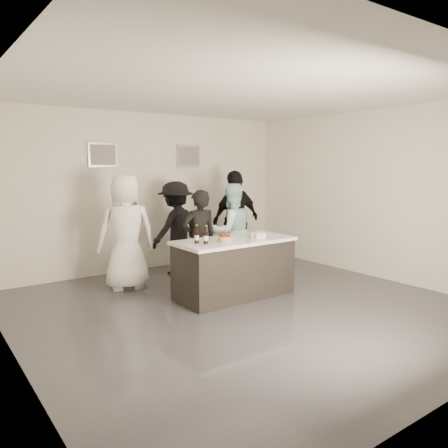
{
  "coord_description": "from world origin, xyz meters",
  "views": [
    {
      "loc": [
        -3.79,
        -4.72,
        2.04
      ],
      "look_at": [
        0.0,
        0.5,
        1.15
      ],
      "focal_mm": 35.0,
      "sensor_mm": 36.0,
      "label": 1
    }
  ],
  "objects_px": {
    "beer_bottle_a": "(197,234)",
    "person_guest_back": "(176,228)",
    "person_guest_left": "(126,232)",
    "person_main_black": "(199,239)",
    "person_guest_right": "(236,220)",
    "bar_counter": "(234,268)",
    "beer_bottle_b": "(206,235)",
    "cake": "(225,239)",
    "person_main_blue": "(231,231)"
  },
  "relations": [
    {
      "from": "person_guest_right",
      "to": "person_guest_back",
      "type": "relative_size",
      "value": 1.11
    },
    {
      "from": "beer_bottle_b",
      "to": "person_main_blue",
      "type": "xyz_separation_m",
      "value": [
        1.19,
        0.98,
        -0.18
      ]
    },
    {
      "from": "person_guest_back",
      "to": "person_guest_left",
      "type": "bearing_deg",
      "value": 2.15
    },
    {
      "from": "cake",
      "to": "beer_bottle_b",
      "type": "bearing_deg",
      "value": 177.62
    },
    {
      "from": "bar_counter",
      "to": "person_guest_back",
      "type": "distance_m",
      "value": 1.84
    },
    {
      "from": "person_guest_left",
      "to": "person_guest_right",
      "type": "height_order",
      "value": "person_guest_right"
    },
    {
      "from": "beer_bottle_a",
      "to": "person_guest_back",
      "type": "bearing_deg",
      "value": 69.4
    },
    {
      "from": "beer_bottle_a",
      "to": "person_guest_left",
      "type": "bearing_deg",
      "value": 110.71
    },
    {
      "from": "beer_bottle_a",
      "to": "person_main_blue",
      "type": "bearing_deg",
      "value": 34.06
    },
    {
      "from": "beer_bottle_a",
      "to": "person_guest_back",
      "type": "xyz_separation_m",
      "value": [
        0.66,
        1.76,
        -0.17
      ]
    },
    {
      "from": "cake",
      "to": "beer_bottle_a",
      "type": "height_order",
      "value": "beer_bottle_a"
    },
    {
      "from": "person_main_blue",
      "to": "person_guest_left",
      "type": "bearing_deg",
      "value": -5.76
    },
    {
      "from": "person_main_black",
      "to": "cake",
      "type": "bearing_deg",
      "value": 93.76
    },
    {
      "from": "bar_counter",
      "to": "person_guest_left",
      "type": "distance_m",
      "value": 1.87
    },
    {
      "from": "cake",
      "to": "person_guest_back",
      "type": "height_order",
      "value": "person_guest_back"
    },
    {
      "from": "cake",
      "to": "beer_bottle_a",
      "type": "xyz_separation_m",
      "value": [
        -0.41,
        0.13,
        0.09
      ]
    },
    {
      "from": "beer_bottle_a",
      "to": "person_main_black",
      "type": "relative_size",
      "value": 0.16
    },
    {
      "from": "person_main_black",
      "to": "person_guest_back",
      "type": "relative_size",
      "value": 0.94
    },
    {
      "from": "beer_bottle_a",
      "to": "person_guest_left",
      "type": "xyz_separation_m",
      "value": [
        -0.51,
        1.34,
        -0.08
      ]
    },
    {
      "from": "bar_counter",
      "to": "person_guest_back",
      "type": "xyz_separation_m",
      "value": [
        0.0,
        1.8,
        0.41
      ]
    },
    {
      "from": "beer_bottle_b",
      "to": "person_guest_back",
      "type": "bearing_deg",
      "value": 72.79
    },
    {
      "from": "beer_bottle_a",
      "to": "person_guest_right",
      "type": "distance_m",
      "value": 2.29
    },
    {
      "from": "cake",
      "to": "person_main_black",
      "type": "relative_size",
      "value": 0.13
    },
    {
      "from": "cake",
      "to": "person_guest_left",
      "type": "bearing_deg",
      "value": 122.07
    },
    {
      "from": "person_guest_left",
      "to": "person_guest_back",
      "type": "height_order",
      "value": "person_guest_left"
    },
    {
      "from": "bar_counter",
      "to": "beer_bottle_b",
      "type": "xyz_separation_m",
      "value": [
        -0.58,
        -0.08,
        0.58
      ]
    },
    {
      "from": "cake",
      "to": "person_main_black",
      "type": "xyz_separation_m",
      "value": [
        0.07,
        0.81,
        -0.12
      ]
    },
    {
      "from": "cake",
      "to": "person_guest_left",
      "type": "relative_size",
      "value": 0.11
    },
    {
      "from": "beer_bottle_a",
      "to": "beer_bottle_b",
      "type": "relative_size",
      "value": 1.0
    },
    {
      "from": "person_main_black",
      "to": "person_guest_right",
      "type": "bearing_deg",
      "value": -142.46
    },
    {
      "from": "person_guest_left",
      "to": "person_guest_right",
      "type": "bearing_deg",
      "value": -165.07
    },
    {
      "from": "cake",
      "to": "person_main_blue",
      "type": "distance_m",
      "value": 1.31
    },
    {
      "from": "beer_bottle_b",
      "to": "person_guest_right",
      "type": "xyz_separation_m",
      "value": [
        1.72,
        1.53,
        -0.07
      ]
    },
    {
      "from": "person_main_black",
      "to": "beer_bottle_b",
      "type": "bearing_deg",
      "value": 71.87
    },
    {
      "from": "beer_bottle_a",
      "to": "beer_bottle_b",
      "type": "distance_m",
      "value": 0.14
    },
    {
      "from": "person_main_black",
      "to": "person_guest_right",
      "type": "relative_size",
      "value": 0.85
    },
    {
      "from": "bar_counter",
      "to": "person_guest_left",
      "type": "relative_size",
      "value": 0.98
    },
    {
      "from": "beer_bottle_b",
      "to": "person_guest_back",
      "type": "relative_size",
      "value": 0.15
    },
    {
      "from": "bar_counter",
      "to": "beer_bottle_a",
      "type": "bearing_deg",
      "value": 177.31
    },
    {
      "from": "person_guest_left",
      "to": "person_guest_back",
      "type": "xyz_separation_m",
      "value": [
        1.17,
        0.43,
        -0.08
      ]
    },
    {
      "from": "person_guest_back",
      "to": "person_guest_right",
      "type": "bearing_deg",
      "value": 145.07
    },
    {
      "from": "cake",
      "to": "person_main_blue",
      "type": "xyz_separation_m",
      "value": [
        0.86,
        0.99,
        -0.09
      ]
    },
    {
      "from": "cake",
      "to": "person_main_blue",
      "type": "bearing_deg",
      "value": 49.09
    },
    {
      "from": "person_guest_left",
      "to": "person_guest_back",
      "type": "distance_m",
      "value": 1.25
    },
    {
      "from": "person_guest_right",
      "to": "cake",
      "type": "bearing_deg",
      "value": 42.97
    },
    {
      "from": "bar_counter",
      "to": "person_main_blue",
      "type": "xyz_separation_m",
      "value": [
        0.61,
        0.89,
        0.4
      ]
    },
    {
      "from": "cake",
      "to": "person_guest_back",
      "type": "bearing_deg",
      "value": 82.51
    },
    {
      "from": "bar_counter",
      "to": "person_guest_right",
      "type": "bearing_deg",
      "value": 51.8
    },
    {
      "from": "beer_bottle_b",
      "to": "person_guest_left",
      "type": "distance_m",
      "value": 1.57
    },
    {
      "from": "person_main_blue",
      "to": "bar_counter",
      "type": "bearing_deg",
      "value": 64.94
    }
  ]
}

